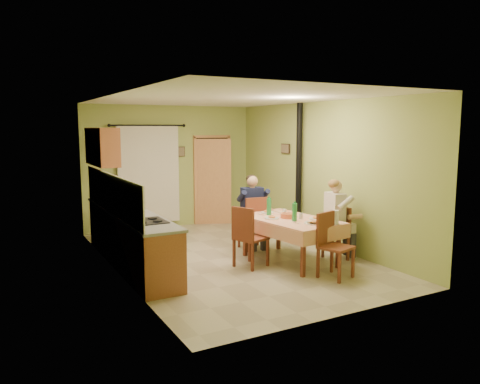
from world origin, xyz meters
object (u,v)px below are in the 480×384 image
chair_far (253,234)px  chair_right (336,243)px  stove_flue (298,190)px  man_right (336,210)px  dining_table (290,240)px  chair_left (250,249)px  chair_near (335,259)px  man_far (253,203)px

chair_far → chair_right: bearing=-47.6°
chair_right → stove_flue: size_ratio=0.33×
man_right → stove_flue: bearing=-1.2°
chair_far → stove_flue: size_ratio=0.36×
dining_table → chair_left: bearing=167.2°
dining_table → chair_near: size_ratio=1.89×
chair_far → man_right: size_ratio=0.73×
chair_left → chair_near: bearing=17.5°
man_far → man_right: 1.61m
man_far → chair_near: bearing=-77.2°
chair_far → dining_table: bearing=-76.7°
man_far → dining_table: bearing=-76.9°
chair_left → man_far: man_far is taller
chair_near → chair_far: bearing=-100.4°
man_right → chair_far: bearing=46.3°
chair_right → man_far: man_far is taller
chair_near → man_right: 1.21m
stove_flue → chair_right: bearing=-101.2°
chair_right → man_right: bearing=90.0°
dining_table → chair_left: size_ratio=1.86×
man_right → stove_flue: (0.33, 1.59, 0.15)m
dining_table → man_right: size_ratio=1.37×
dining_table → chair_near: (0.12, -1.05, -0.09)m
dining_table → man_right: 0.98m
chair_near → chair_right: bearing=-148.5°
chair_far → chair_right: size_ratio=1.09×
chair_far → man_right: man_right is taller
chair_near → man_far: (-0.25, 2.10, 0.59)m
man_far → man_right: bearing=-48.3°
chair_near → man_right: size_ratio=0.72×
man_right → stove_flue: stove_flue is taller
chair_near → man_right: man_right is taller
chair_far → man_right: (0.93, -1.29, 0.59)m
chair_near → chair_right: 1.06m
dining_table → chair_far: chair_far is taller
dining_table → chair_near: 1.06m
chair_right → stove_flue: 1.78m
chair_right → man_right: (-0.01, 0.00, 0.59)m
dining_table → chair_right: size_ratio=2.04×
chair_right → chair_left: bearing=88.6°
dining_table → chair_near: bearing=-91.1°
chair_left → man_right: size_ratio=0.74×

